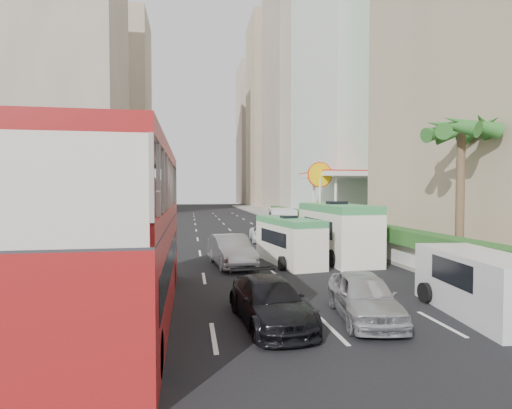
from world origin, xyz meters
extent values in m
plane|color=black|center=(0.00, 0.00, 0.00)|extent=(200.00, 200.00, 0.00)
cube|color=#A81A1A|center=(-6.00, 0.00, 2.53)|extent=(2.50, 11.00, 5.06)
imported|color=#AFB2B6|center=(-2.16, 7.68, 0.00)|extent=(2.19, 4.84, 1.54)
imported|color=#AFB2B6|center=(0.84, -1.24, 0.00)|extent=(2.21, 4.20, 1.36)
imported|color=black|center=(-1.96, -1.13, 0.00)|extent=(2.14, 4.45, 1.25)
imported|color=silver|center=(1.25, 16.81, 0.00)|extent=(2.22, 4.33, 1.17)
cube|color=silver|center=(0.88, 7.91, 1.17)|extent=(2.59, 5.51, 2.35)
cube|color=silver|center=(3.84, 8.86, 1.51)|extent=(2.42, 6.86, 3.02)
cube|color=silver|center=(4.48, -1.47, 0.94)|extent=(2.39, 4.89, 1.88)
cube|color=silver|center=(3.98, 22.72, 1.06)|extent=(2.87, 5.57, 2.13)
cube|color=#99968C|center=(9.00, 25.00, 0.09)|extent=(6.00, 120.00, 0.18)
cube|color=silver|center=(6.20, 14.00, 0.68)|extent=(0.30, 44.00, 1.00)
cube|color=#2D6626|center=(6.20, 14.00, 1.53)|extent=(1.10, 44.00, 0.70)
cylinder|color=brown|center=(7.80, 4.00, 3.38)|extent=(0.36, 0.36, 6.40)
cube|color=silver|center=(10.00, 23.00, 2.75)|extent=(6.50, 8.00, 5.50)
cube|color=#B5A38E|center=(18.00, 58.00, 25.00)|extent=(16.00, 16.00, 50.00)
cube|color=tan|center=(17.00, 82.00, 22.00)|extent=(14.00, 14.00, 44.00)
cube|color=#B5A38E|center=(17.00, 104.00, 20.00)|extent=(14.00, 14.00, 40.00)
cube|color=#B5A38E|center=(-24.00, 55.00, 26.00)|extent=(18.00, 18.00, 52.00)
cube|color=tan|center=(-22.00, 90.00, 23.00)|extent=(16.00, 16.00, 46.00)
camera|label=1|loc=(-4.18, -12.13, 3.77)|focal=28.00mm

